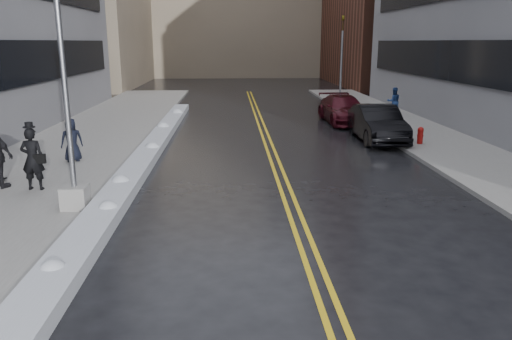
{
  "coord_description": "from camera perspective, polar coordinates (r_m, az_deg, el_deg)",
  "views": [
    {
      "loc": [
        0.85,
        -10.81,
        4.43
      ],
      "look_at": [
        1.46,
        1.32,
        1.3
      ],
      "focal_mm": 35.0,
      "sensor_mm": 36.0,
      "label": 1
    }
  ],
  "objects": [
    {
      "name": "lane_line_right",
      "position": [
        21.35,
        2.03,
        2.49
      ],
      "size": [
        0.12,
        50.0,
        0.01
      ],
      "primitive_type": "cube",
      "color": "gold",
      "rests_on": "ground"
    },
    {
      "name": "pedestrian_east",
      "position": [
        31.15,
        15.47,
        7.57
      ],
      "size": [
        0.8,
        0.63,
        1.65
      ],
      "primitive_type": "imported",
      "rotation": [
        0.0,
        0.0,
        3.13
      ],
      "color": "navy",
      "rests_on": "sidewalk_east"
    },
    {
      "name": "car_black",
      "position": [
        23.44,
        13.7,
        5.18
      ],
      "size": [
        1.82,
        4.99,
        1.63
      ],
      "primitive_type": "imported",
      "rotation": [
        0.0,
        0.0,
        -0.02
      ],
      "color": "black",
      "rests_on": "ground"
    },
    {
      "name": "fire_hydrant",
      "position": [
        22.69,
        18.27,
        3.88
      ],
      "size": [
        0.26,
        0.26,
        0.73
      ],
      "color": "maroon",
      "rests_on": "sidewalk_east"
    },
    {
      "name": "ground",
      "position": [
        11.72,
        -6.87,
        -7.88
      ],
      "size": [
        160.0,
        160.0,
        0.0
      ],
      "primitive_type": "plane",
      "color": "black",
      "rests_on": "ground"
    },
    {
      "name": "snow_ridge",
      "position": [
        19.57,
        -12.52,
        1.53
      ],
      "size": [
        0.9,
        30.0,
        0.34
      ],
      "primitive_type": "cube",
      "color": "silver",
      "rests_on": "ground"
    },
    {
      "name": "car_maroon",
      "position": [
        28.51,
        9.96,
        6.84
      ],
      "size": [
        2.27,
        5.26,
        1.51
      ],
      "primitive_type": "imported",
      "rotation": [
        0.0,
        0.0,
        0.03
      ],
      "color": "#3D0912",
      "rests_on": "ground"
    },
    {
      "name": "lane_line_left",
      "position": [
        21.33,
        1.22,
        2.48
      ],
      "size": [
        0.12,
        50.0,
        0.01
      ],
      "primitive_type": "cube",
      "color": "gold",
      "rests_on": "ground"
    },
    {
      "name": "pedestrian_c",
      "position": [
        19.46,
        -20.31,
        3.24
      ],
      "size": [
        0.92,
        0.78,
        1.59
      ],
      "primitive_type": "imported",
      "rotation": [
        0.0,
        0.0,
        3.57
      ],
      "color": "black",
      "rests_on": "sidewalk_west"
    },
    {
      "name": "pedestrian_fedora",
      "position": [
        16.09,
        -24.17,
        1.16
      ],
      "size": [
        0.7,
        0.47,
        1.87
      ],
      "primitive_type": "imported",
      "rotation": [
        0.0,
        0.0,
        3.11
      ],
      "color": "black",
      "rests_on": "sidewalk_west"
    },
    {
      "name": "lamppost",
      "position": [
        13.6,
        -20.7,
        5.5
      ],
      "size": [
        0.65,
        0.65,
        7.62
      ],
      "color": "gray",
      "rests_on": "sidewalk_west"
    },
    {
      "name": "sidewalk_west",
      "position": [
        22.26,
        -20.08,
        2.29
      ],
      "size": [
        5.5,
        50.0,
        0.15
      ],
      "primitive_type": "cube",
      "color": "gray",
      "rests_on": "ground"
    },
    {
      "name": "sidewalk_east",
      "position": [
        23.15,
        20.49,
        2.69
      ],
      "size": [
        4.0,
        50.0,
        0.15
      ],
      "primitive_type": "cube",
      "color": "gray",
      "rests_on": "ground"
    },
    {
      "name": "traffic_signal",
      "position": [
        35.66,
        9.75,
        12.61
      ],
      "size": [
        0.16,
        0.2,
        6.0
      ],
      "color": "gray",
      "rests_on": "sidewalk_east"
    }
  ]
}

